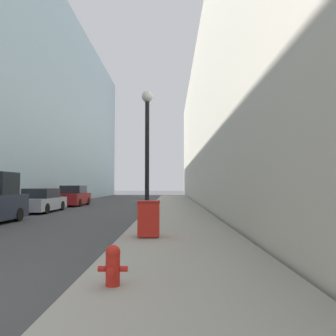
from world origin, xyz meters
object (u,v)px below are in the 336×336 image
object	(u,v)px
trash_bin	(149,218)
lamppost	(147,143)
parked_sedan_near	(42,201)
fire_hydrant	(113,264)
parked_sedan_far	(74,196)

from	to	relation	value
trash_bin	lamppost	world-z (taller)	lamppost
parked_sedan_near	fire_hydrant	bearing A→B (deg)	-64.86
parked_sedan_far	fire_hydrant	bearing A→B (deg)	-71.89
fire_hydrant	trash_bin	bearing A→B (deg)	87.24
trash_bin	parked_sedan_far	distance (m)	19.25
parked_sedan_near	parked_sedan_far	distance (m)	6.63
parked_sedan_far	trash_bin	bearing A→B (deg)	-66.72
parked_sedan_near	parked_sedan_far	bearing A→B (deg)	89.19
trash_bin	lamppost	xyz separation A→B (m)	(-0.31, 3.39, 2.75)
fire_hydrant	trash_bin	distance (m)	4.88
trash_bin	parked_sedan_far	xyz separation A→B (m)	(-7.61, 17.68, 0.07)
trash_bin	fire_hydrant	bearing A→B (deg)	-92.76
lamppost	parked_sedan_near	xyz separation A→B (m)	(-7.39, 7.66, -2.76)
trash_bin	parked_sedan_near	size ratio (longest dim) A/B	0.24
parked_sedan_near	parked_sedan_far	world-z (taller)	parked_sedan_far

